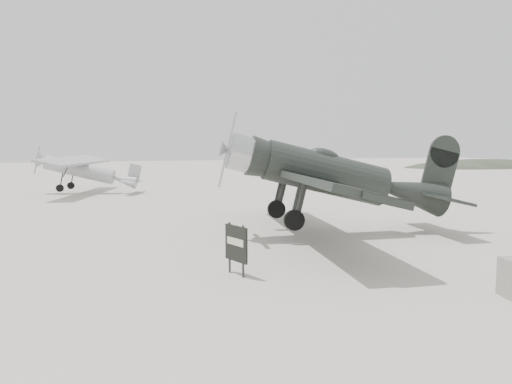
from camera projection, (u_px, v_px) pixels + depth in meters
ground at (267, 235)px, 19.68m from camera, size 160.00×160.00×0.00m
hill_northeast at (483, 167)px, 74.05m from camera, size 32.00×16.00×5.20m
lowwing_monoplane at (336, 177)px, 19.60m from camera, size 9.71×13.51×4.34m
highwing_monoplane at (84, 167)px, 35.49m from camera, size 7.46×10.32×2.96m
sign_board at (236, 244)px, 13.67m from camera, size 0.35×0.96×1.43m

